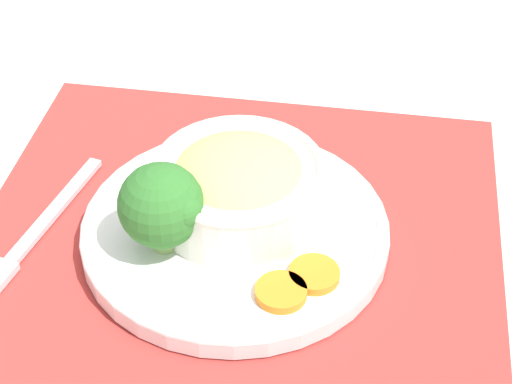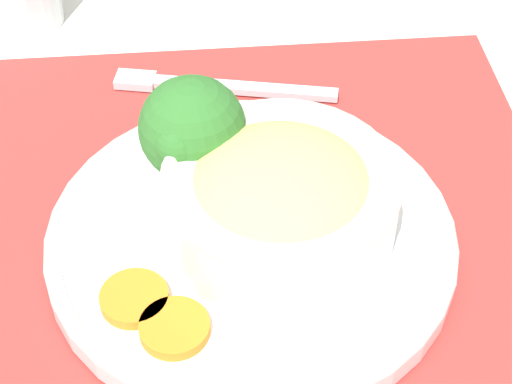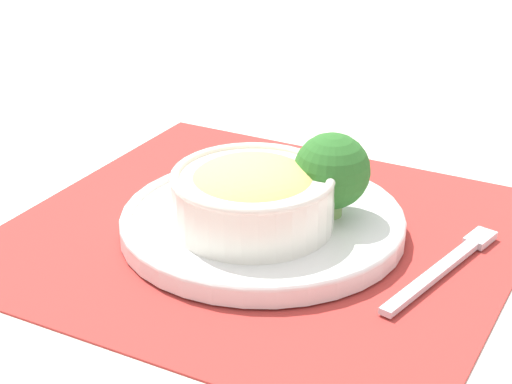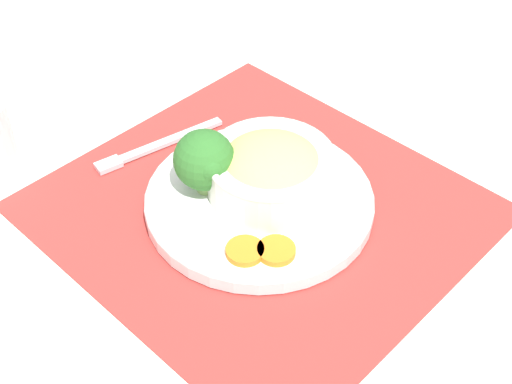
% 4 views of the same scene
% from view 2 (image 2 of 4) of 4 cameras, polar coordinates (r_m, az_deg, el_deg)
% --- Properties ---
extents(ground_plane, '(4.00, 4.00, 0.00)m').
position_cam_2_polar(ground_plane, '(0.58, -0.32, -4.06)').
color(ground_plane, beige).
extents(placemat, '(0.48, 0.45, 0.00)m').
position_cam_2_polar(placemat, '(0.58, -0.32, -3.93)').
color(placemat, '#B2332D').
rests_on(placemat, ground_plane).
extents(plate, '(0.27, 0.27, 0.02)m').
position_cam_2_polar(plate, '(0.57, -0.32, -3.05)').
color(plate, white).
rests_on(plate, placemat).
extents(bowl, '(0.15, 0.15, 0.06)m').
position_cam_2_polar(bowl, '(0.54, 1.62, -0.21)').
color(bowl, silver).
rests_on(bowl, plate).
extents(broccoli_floret, '(0.07, 0.07, 0.08)m').
position_cam_2_polar(broccoli_floret, '(0.57, -4.29, 4.18)').
color(broccoli_floret, '#84AD5B').
rests_on(broccoli_floret, plate).
extents(carrot_slice_near, '(0.04, 0.04, 0.01)m').
position_cam_2_polar(carrot_slice_near, '(0.53, -8.12, -7.04)').
color(carrot_slice_near, orange).
rests_on(carrot_slice_near, plate).
extents(carrot_slice_middle, '(0.04, 0.04, 0.01)m').
position_cam_2_polar(carrot_slice_middle, '(0.51, -5.45, -9.01)').
color(carrot_slice_middle, orange).
rests_on(carrot_slice_middle, plate).
extents(fork, '(0.05, 0.18, 0.01)m').
position_cam_2_polar(fork, '(0.70, -3.56, 7.12)').
color(fork, silver).
rests_on(fork, placemat).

